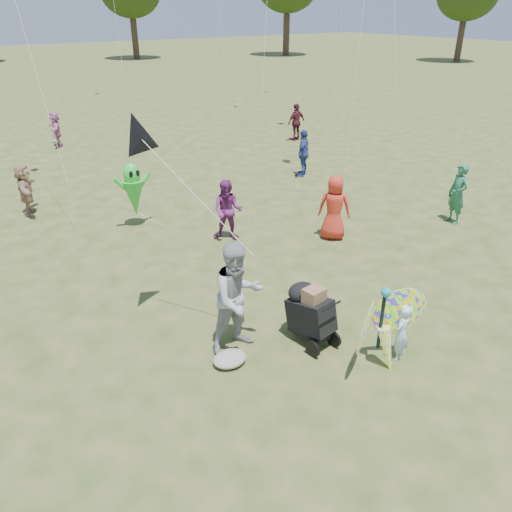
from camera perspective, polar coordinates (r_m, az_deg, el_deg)
The scene contains 15 objects.
ground at distance 9.01m, azimuth 6.63°, elevation -9.47°, with size 160.00×160.00×0.00m, color #51592B.
child_girl at distance 8.58m, azimuth 16.25°, elevation -8.43°, with size 0.37×0.24×1.02m, color #B1D7FB.
adult_man at distance 8.26m, azimuth -2.09°, elevation -4.77°, with size 0.96×0.75×1.97m, color #98989D.
grey_bag at distance 8.39m, azimuth -3.03°, elevation -11.64°, with size 0.58×0.47×0.18m, color gray.
crowd_a at distance 12.53m, azimuth 8.94°, elevation 5.48°, with size 0.80×0.52×1.64m, color red.
crowd_c at distance 17.40m, azimuth 5.44°, elevation 11.64°, with size 0.93×0.39×1.59m, color #313F87.
crowd_d at distance 15.32m, azimuth -24.84°, elevation 6.90°, with size 1.35×0.43×1.46m, color tan.
crowd_e at distance 12.33m, azimuth -3.24°, elevation 5.19°, with size 0.75×0.59×1.55m, color #6E2465.
crowd_f at distance 14.39m, azimuth 22.05°, elevation 6.60°, with size 0.59×0.39×1.62m, color #276846.
crowd_h at distance 22.34m, azimuth 4.63°, elevation 15.02°, with size 0.92×0.38×1.56m, color #511B26.
crowd_j at distance 22.79m, azimuth -21.91°, elevation 13.30°, with size 1.32×0.42×1.43m, color #C06E9F.
jogging_stroller at distance 8.65m, azimuth 6.11°, elevation -6.22°, with size 0.57×1.09×1.09m.
butterfly_kite at distance 8.23m, azimuth 14.44°, elevation -8.08°, with size 1.74×0.75×1.65m.
delta_kite_rig at distance 8.28m, azimuth -12.91°, elevation 12.84°, with size 1.62×1.77×2.24m.
alien_kite at distance 13.41m, azimuth -13.79°, elevation 7.14°, with size 1.12×0.69×1.74m.
Camera 1 is at (-5.00, -5.31, 5.30)m, focal length 35.00 mm.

